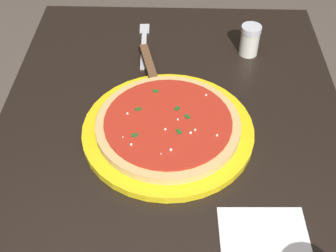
{
  "coord_description": "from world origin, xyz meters",
  "views": [
    {
      "loc": [
        0.58,
        0.01,
        1.36
      ],
      "look_at": [
        -0.03,
        -0.01,
        0.76
      ],
      "focal_mm": 47.5,
      "sensor_mm": 36.0,
      "label": 1
    }
  ],
  "objects_px": {
    "fork": "(144,43)",
    "parmesan_shaker": "(250,40)",
    "pizza": "(168,124)",
    "pizza_server": "(152,75)",
    "napkin_folded_right": "(265,244)",
    "serving_plate": "(168,130)"
  },
  "relations": [
    {
      "from": "napkin_folded_right",
      "to": "serving_plate",
      "type": "bearing_deg",
      "value": -146.02
    },
    {
      "from": "pizza",
      "to": "fork",
      "type": "xyz_separation_m",
      "value": [
        -0.3,
        -0.07,
        -0.02
      ]
    },
    {
      "from": "pizza_server",
      "to": "parmesan_shaker",
      "type": "bearing_deg",
      "value": 117.28
    },
    {
      "from": "pizza",
      "to": "pizza_server",
      "type": "relative_size",
      "value": 1.25
    },
    {
      "from": "serving_plate",
      "to": "parmesan_shaker",
      "type": "relative_size",
      "value": 4.51
    },
    {
      "from": "serving_plate",
      "to": "napkin_folded_right",
      "type": "height_order",
      "value": "serving_plate"
    },
    {
      "from": "pizza_server",
      "to": "napkin_folded_right",
      "type": "distance_m",
      "value": 0.44
    },
    {
      "from": "pizza_server",
      "to": "napkin_folded_right",
      "type": "xyz_separation_m",
      "value": [
        0.4,
        0.2,
        -0.02
      ]
    },
    {
      "from": "pizza",
      "to": "pizza_server",
      "type": "height_order",
      "value": "pizza"
    },
    {
      "from": "napkin_folded_right",
      "to": "pizza_server",
      "type": "bearing_deg",
      "value": -153.12
    },
    {
      "from": "parmesan_shaker",
      "to": "napkin_folded_right",
      "type": "bearing_deg",
      "value": -2.45
    },
    {
      "from": "pizza_server",
      "to": "serving_plate",
      "type": "bearing_deg",
      "value": 14.17
    },
    {
      "from": "fork",
      "to": "serving_plate",
      "type": "bearing_deg",
      "value": 12.64
    },
    {
      "from": "serving_plate",
      "to": "parmesan_shaker",
      "type": "bearing_deg",
      "value": 146.06
    },
    {
      "from": "napkin_folded_right",
      "to": "parmesan_shaker",
      "type": "height_order",
      "value": "parmesan_shaker"
    },
    {
      "from": "parmesan_shaker",
      "to": "pizza_server",
      "type": "bearing_deg",
      "value": -62.72
    },
    {
      "from": "napkin_folded_right",
      "to": "fork",
      "type": "bearing_deg",
      "value": -157.12
    },
    {
      "from": "fork",
      "to": "pizza",
      "type": "bearing_deg",
      "value": 12.64
    },
    {
      "from": "fork",
      "to": "parmesan_shaker",
      "type": "bearing_deg",
      "value": 82.58
    },
    {
      "from": "pizza_server",
      "to": "fork",
      "type": "relative_size",
      "value": 1.2
    },
    {
      "from": "parmesan_shaker",
      "to": "pizza",
      "type": "bearing_deg",
      "value": -33.94
    },
    {
      "from": "pizza",
      "to": "pizza_server",
      "type": "distance_m",
      "value": 0.16
    }
  ]
}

